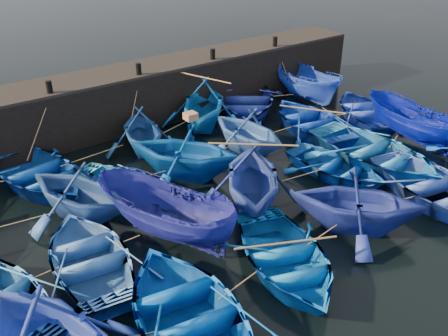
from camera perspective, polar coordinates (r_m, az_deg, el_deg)
ground at (r=16.81m, az=6.49°, el=-6.33°), size 120.00×120.00×0.00m
quay_wall at (r=24.06m, az=-10.41°, el=7.91°), size 26.00×2.50×2.50m
quay_top at (r=23.64m, az=-10.69°, el=10.88°), size 26.00×2.50×0.12m
bollard_1 at (r=21.40m, az=-19.35°, el=8.74°), size 0.24×0.24×0.50m
bollard_2 at (r=22.77m, az=-9.73°, el=11.10°), size 0.24×0.24×0.50m
bollard_3 at (r=24.73m, az=-1.30°, el=12.90°), size 0.24×0.24×0.50m
bollard_4 at (r=27.13m, az=5.85°, el=14.19°), size 0.24×0.24×0.50m
boat_1 at (r=19.78m, az=-20.57°, el=-0.54°), size 4.70×5.89×1.09m
boat_2 at (r=21.18m, az=-9.42°, el=4.28°), size 4.14×4.48×1.96m
boat_3 at (r=23.20m, az=-2.34°, el=7.44°), size 5.93×6.00×2.39m
boat_4 at (r=25.21m, az=2.51°, el=7.75°), size 6.81×7.09×1.20m
boat_5 at (r=26.81m, az=9.45°, el=9.51°), size 2.49×5.17×1.92m
boat_7 at (r=17.11m, az=-16.30°, el=-2.41°), size 4.94×5.23×2.19m
boat_8 at (r=18.24m, az=-11.35°, el=-2.03°), size 4.63×5.23×0.90m
boat_9 at (r=18.88m, az=-4.47°, el=2.08°), size 5.75×5.86×2.34m
boat_10 at (r=20.81m, az=2.74°, el=4.38°), size 3.78×4.27×2.09m
boat_11 at (r=23.27m, az=9.94°, el=5.33°), size 4.66×5.81×1.07m
boat_12 at (r=25.18m, az=15.80°, el=6.37°), size 5.17×5.76×0.98m
boat_14 at (r=15.04m, az=-15.08°, el=-9.77°), size 3.95×5.10×0.98m
boat_15 at (r=15.56m, az=-6.77°, el=-5.28°), size 3.78×5.26×1.91m
boat_16 at (r=17.05m, az=3.24°, el=-0.94°), size 5.76×5.90×2.36m
boat_17 at (r=19.71m, az=12.70°, el=0.21°), size 3.59×4.58×0.87m
boat_18 at (r=20.78m, az=16.89°, el=1.72°), size 4.30×5.91×1.20m
boat_19 at (r=23.29m, az=20.69°, el=4.86°), size 1.91×4.74×1.81m
boat_21 at (r=12.78m, az=-4.01°, el=-16.34°), size 4.78×6.08×1.14m
boat_22 at (r=14.60m, az=6.99°, el=-10.13°), size 4.79×5.66×1.00m
boat_23 at (r=16.38m, az=15.07°, el=-3.62°), size 5.54×5.58×2.23m
boat_24 at (r=19.11m, az=22.89°, el=-2.07°), size 4.72×5.91×1.09m
wooden_crate at (r=18.48m, az=-3.84°, el=5.94°), size 0.44×0.41×0.26m
mooring_ropes at (r=19.82m, az=-2.72°, el=2.53°), size 17.85×11.80×2.10m
loose_oars at (r=18.95m, az=4.38°, el=4.10°), size 9.84×12.00×1.45m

